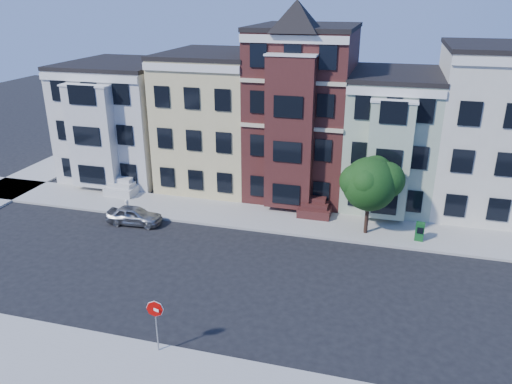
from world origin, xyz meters
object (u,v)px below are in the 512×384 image
(fire_hydrant, at_px, (127,207))
(stop_sign, at_px, (156,323))
(street_tree, at_px, (369,188))
(parked_car, at_px, (134,215))
(newspaper_box, at_px, (420,232))

(fire_hydrant, bearing_deg, stop_sign, -56.29)
(street_tree, xyz_separation_m, parked_car, (-14.93, -2.46, -2.59))
(fire_hydrant, height_order, stop_sign, stop_sign)
(newspaper_box, bearing_deg, fire_hydrant, -170.63)
(parked_car, height_order, newspaper_box, newspaper_box)
(newspaper_box, bearing_deg, street_tree, -176.75)
(stop_sign, bearing_deg, parked_car, 138.36)
(newspaper_box, distance_m, fire_hydrant, 19.47)
(fire_hydrant, distance_m, stop_sign, 15.30)
(parked_car, distance_m, fire_hydrant, 1.84)
(newspaper_box, relative_size, fire_hydrant, 1.53)
(street_tree, relative_size, parked_car, 1.67)
(parked_car, height_order, fire_hydrant, parked_car)
(parked_car, bearing_deg, street_tree, -84.26)
(street_tree, distance_m, newspaper_box, 4.10)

